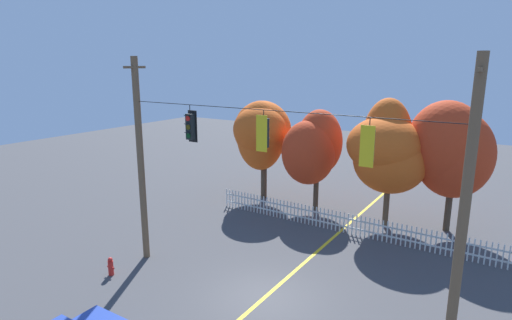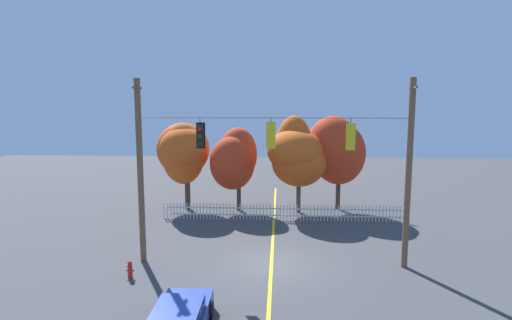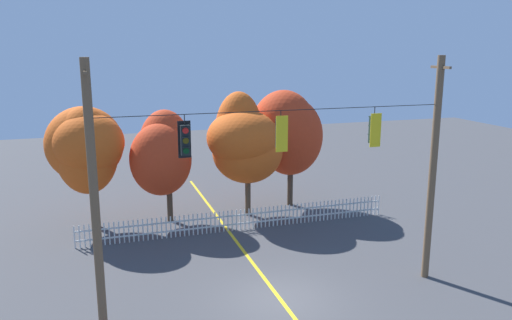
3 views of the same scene
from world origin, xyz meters
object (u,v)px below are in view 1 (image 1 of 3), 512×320
(autumn_maple_mid, at_px, (313,148))
(fire_hydrant, at_px, (111,266))
(autumn_maple_far_west, at_px, (449,149))
(autumn_oak_far_east, at_px, (387,150))
(autumn_maple_near_fence, at_px, (261,132))
(traffic_signal_northbound_primary, at_px, (191,127))
(traffic_signal_westbound_side, at_px, (368,146))
(traffic_signal_southbound_primary, at_px, (263,133))

(autumn_maple_mid, xyz_separation_m, fire_hydrant, (-3.43, -12.07, -3.36))
(autumn_maple_mid, bearing_deg, autumn_maple_far_west, 5.40)
(autumn_oak_far_east, bearing_deg, fire_hydrant, -123.40)
(autumn_maple_mid, relative_size, autumn_maple_far_west, 0.88)
(autumn_maple_near_fence, bearing_deg, autumn_maple_far_west, 2.39)
(autumn_oak_far_east, height_order, fire_hydrant, autumn_oak_far_east)
(traffic_signal_northbound_primary, relative_size, traffic_signal_westbound_side, 1.00)
(traffic_signal_westbound_side, relative_size, autumn_oak_far_east, 0.21)
(traffic_signal_northbound_primary, distance_m, autumn_oak_far_east, 11.22)
(traffic_signal_northbound_primary, height_order, autumn_maple_near_fence, traffic_signal_northbound_primary)
(traffic_signal_westbound_side, xyz_separation_m, autumn_oak_far_east, (-2.09, 9.89, -2.09))
(traffic_signal_southbound_primary, height_order, autumn_maple_near_fence, traffic_signal_southbound_primary)
(traffic_signal_northbound_primary, bearing_deg, traffic_signal_southbound_primary, -0.34)
(traffic_signal_northbound_primary, relative_size, traffic_signal_southbound_primary, 1.03)
(autumn_maple_far_west, bearing_deg, traffic_signal_southbound_primary, -112.45)
(fire_hydrant, bearing_deg, autumn_maple_far_west, 50.02)
(traffic_signal_northbound_primary, height_order, autumn_maple_far_west, traffic_signal_northbound_primary)
(autumn_maple_near_fence, distance_m, autumn_maple_far_west, 11.06)
(fire_hydrant, bearing_deg, traffic_signal_northbound_primary, 34.65)
(traffic_signal_westbound_side, bearing_deg, autumn_maple_mid, 122.76)
(traffic_signal_westbound_side, xyz_separation_m, autumn_maple_far_west, (0.77, 10.77, -1.86))
(autumn_maple_near_fence, xyz_separation_m, autumn_oak_far_east, (8.19, -0.42, -0.18))
(traffic_signal_westbound_side, distance_m, autumn_maple_mid, 12.25)
(fire_hydrant, bearing_deg, traffic_signal_southbound_primary, 17.65)
(autumn_maple_far_west, bearing_deg, fire_hydrant, -129.98)
(traffic_signal_southbound_primary, relative_size, autumn_oak_far_east, 0.21)
(traffic_signal_northbound_primary, height_order, autumn_maple_mid, traffic_signal_northbound_primary)
(autumn_maple_mid, bearing_deg, traffic_signal_southbound_primary, -74.41)
(autumn_maple_mid, relative_size, autumn_oak_far_east, 0.87)
(traffic_signal_westbound_side, height_order, autumn_oak_far_east, traffic_signal_westbound_side)
(traffic_signal_westbound_side, xyz_separation_m, autumn_maple_near_fence, (-10.28, 10.31, -1.91))
(traffic_signal_northbound_primary, xyz_separation_m, autumn_maple_mid, (0.53, 10.06, -2.50))
(fire_hydrant, bearing_deg, traffic_signal_westbound_side, 11.33)
(autumn_maple_mid, height_order, autumn_maple_far_west, autumn_maple_far_west)
(traffic_signal_northbound_primary, xyz_separation_m, autumn_oak_far_east, (4.92, 9.87, -2.10))
(traffic_signal_southbound_primary, distance_m, autumn_oak_far_east, 10.24)
(autumn_maple_near_fence, distance_m, autumn_oak_far_east, 8.20)
(autumn_maple_near_fence, xyz_separation_m, fire_hydrant, (0.36, -12.29, -3.95))
(autumn_oak_far_east, bearing_deg, autumn_maple_mid, 177.46)
(autumn_maple_near_fence, xyz_separation_m, autumn_maple_far_west, (11.05, 0.46, 0.05))
(traffic_signal_southbound_primary, relative_size, fire_hydrant, 1.81)
(autumn_maple_mid, bearing_deg, traffic_signal_northbound_primary, -93.01)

